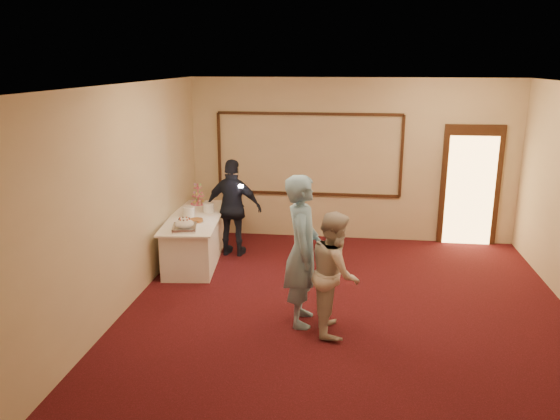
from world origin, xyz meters
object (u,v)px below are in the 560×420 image
Objects in this scene: guest at (233,208)px; pavlova_tray at (185,225)px; man at (303,251)px; cupcake_stand at (198,196)px; plate_stack_b at (208,208)px; buffet_table at (196,238)px; woman at (335,273)px; tart at (196,221)px; plate_stack_a at (189,212)px.

pavlova_tray is at bearing 70.36° from guest.
pavlova_tray is at bearing 53.67° from man.
cupcake_stand is at bearing 98.08° from pavlova_tray.
guest reaches higher than cupcake_stand.
plate_stack_b is 0.43m from guest.
plate_stack_b is at bearing 59.78° from buffet_table.
buffet_table is 1.46× the size of woman.
pavlova_tray reaches higher than plate_stack_b.
plate_stack_b is 0.78× the size of tart.
buffet_table is 0.90m from pavlova_tray.
tart is 0.15× the size of guest.
man reaches higher than cupcake_stand.
pavlova_tray is 1.25× the size of cupcake_stand.
woman is (2.35, -1.46, -0.08)m from pavlova_tray.
pavlova_tray is 1.23m from guest.
guest is at bearing 29.62° from buffet_table.
tart is at bearing -54.54° from plate_stack_a.
cupcake_stand is 1.17m from tart.
pavlova_tray is at bearing -78.34° from plate_stack_a.
woman is 0.91× the size of guest.
guest reaches higher than plate_stack_a.
woman is at bearing -49.63° from cupcake_stand.
plate_stack_a is 0.81× the size of tart.
pavlova_tray is 0.27× the size of man.
tart is (0.28, -1.13, -0.12)m from cupcake_stand.
pavlova_tray reaches higher than tart.
pavlova_tray is 0.31× the size of guest.
plate_stack_b is (0.16, 0.28, 0.46)m from buffet_table.
plate_stack_a is at bearing 43.21° from man.
pavlova_tray is at bearing -97.69° from tart.
man is (1.83, -2.33, 0.12)m from plate_stack_b.
cupcake_stand is 0.25× the size of guest.
cupcake_stand is 3.97m from woman.
buffet_table is 0.54m from tart.
pavlova_tray is 1.58m from cupcake_stand.
man reaches higher than buffet_table.
buffet_table is 0.57m from plate_stack_b.
tart is 0.16× the size of woman.
buffet_table is 1.16× the size of man.
tart is (0.12, -0.33, 0.41)m from buffet_table.
plate_stack_a is at bearing -128.51° from plate_stack_b.
guest is at bearing 54.97° from tart.
plate_stack_b is (0.10, 1.05, 0.00)m from pavlova_tray.
tart is at bearing -94.04° from plate_stack_b.
buffet_table is 5.44× the size of cupcake_stand.
cupcake_stand reaches higher than pavlova_tray.
woman is (0.42, -0.18, -0.20)m from man.
pavlova_tray is at bearing -81.92° from cupcake_stand.
pavlova_tray is (0.06, -0.77, 0.46)m from buffet_table.
plate_stack_a is 1.03× the size of plate_stack_b.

